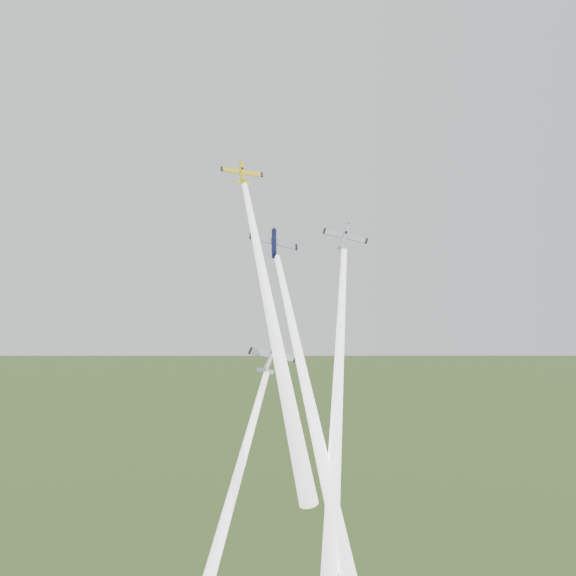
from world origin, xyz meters
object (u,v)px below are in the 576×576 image
object	(u,v)px
plane_silver_low	(271,357)
plane_yellow	(242,173)
plane_navy	(274,243)
plane_silver_right	(345,237)

from	to	relation	value
plane_silver_low	plane_yellow	bearing A→B (deg)	129.83
plane_navy	plane_silver_low	world-z (taller)	plane_navy
plane_yellow	plane_navy	bearing A→B (deg)	-64.84
plane_yellow	plane_navy	xyz separation A→B (m)	(5.36, -7.16, -12.73)
plane_navy	plane_silver_right	size ratio (longest dim) A/B	1.10
plane_yellow	plane_silver_right	bearing A→B (deg)	-30.85
plane_silver_right	plane_navy	bearing A→B (deg)	-164.70
plane_navy	plane_silver_right	distance (m)	12.01
plane_yellow	plane_silver_low	xyz separation A→B (m)	(4.75, -13.45, -30.90)
plane_yellow	plane_silver_right	size ratio (longest dim) A/B	0.99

